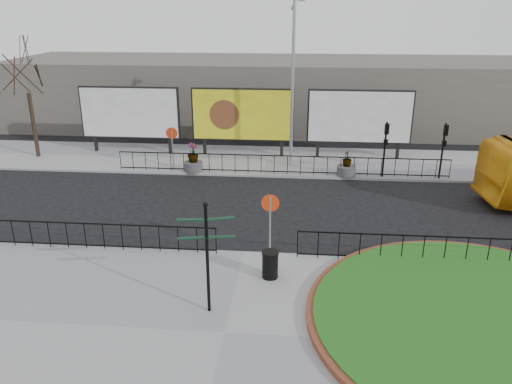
# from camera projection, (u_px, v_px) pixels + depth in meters

# --- Properties ---
(ground) EXTENTS (90.00, 90.00, 0.00)m
(ground) POSITION_uv_depth(u_px,v_px,m) (244.00, 254.00, 18.84)
(ground) COLOR black
(ground) RESTS_ON ground
(pavement_near) EXTENTS (30.00, 10.00, 0.12)m
(pavement_near) POSITION_uv_depth(u_px,v_px,m) (225.00, 334.00, 14.16)
(pavement_near) COLOR gray
(pavement_near) RESTS_ON ground
(pavement_far) EXTENTS (44.00, 6.00, 0.12)m
(pavement_far) POSITION_uv_depth(u_px,v_px,m) (266.00, 160.00, 30.02)
(pavement_far) COLOR gray
(pavement_far) RESTS_ON ground
(brick_edge) EXTENTS (10.40, 10.40, 0.18)m
(brick_edge) POSITION_uv_depth(u_px,v_px,m) (486.00, 323.00, 14.42)
(brick_edge) COLOR brown
(brick_edge) RESTS_ON pavement_near
(grass_lawn) EXTENTS (10.00, 10.00, 0.22)m
(grass_lawn) POSITION_uv_depth(u_px,v_px,m) (486.00, 322.00, 14.42)
(grass_lawn) COLOR #1E4E14
(grass_lawn) RESTS_ON pavement_near
(railing_near_left) EXTENTS (10.00, 0.10, 1.10)m
(railing_near_left) POSITION_uv_depth(u_px,v_px,m) (85.00, 235.00, 18.82)
(railing_near_left) COLOR black
(railing_near_left) RESTS_ON pavement_near
(railing_near_right) EXTENTS (9.00, 0.10, 1.10)m
(railing_near_right) POSITION_uv_depth(u_px,v_px,m) (424.00, 249.00, 17.80)
(railing_near_right) COLOR black
(railing_near_right) RESTS_ON pavement_near
(railing_far) EXTENTS (18.00, 0.10, 1.10)m
(railing_far) POSITION_uv_depth(u_px,v_px,m) (281.00, 165.00, 27.20)
(railing_far) COLOR black
(railing_far) RESTS_ON pavement_far
(speed_sign_far) EXTENTS (0.64, 0.07, 2.47)m
(speed_sign_far) POSITION_uv_depth(u_px,v_px,m) (172.00, 139.00, 27.35)
(speed_sign_far) COLOR gray
(speed_sign_far) RESTS_ON pavement_far
(speed_sign_near) EXTENTS (0.64, 0.07, 2.47)m
(speed_sign_near) POSITION_uv_depth(u_px,v_px,m) (270.00, 212.00, 17.72)
(speed_sign_near) COLOR gray
(speed_sign_near) RESTS_ON pavement_near
(billboard_left) EXTENTS (6.20, 0.31, 4.10)m
(billboard_left) POSITION_uv_depth(u_px,v_px,m) (130.00, 113.00, 30.73)
(billboard_left) COLOR black
(billboard_left) RESTS_ON pavement_far
(billboard_mid) EXTENTS (6.20, 0.31, 4.10)m
(billboard_mid) POSITION_uv_depth(u_px,v_px,m) (243.00, 115.00, 30.15)
(billboard_mid) COLOR black
(billboard_mid) RESTS_ON pavement_far
(billboard_right) EXTENTS (6.20, 0.31, 4.10)m
(billboard_right) POSITION_uv_depth(u_px,v_px,m) (360.00, 117.00, 29.58)
(billboard_right) COLOR black
(billboard_right) RESTS_ON pavement_far
(lamp_post) EXTENTS (0.74, 0.18, 9.23)m
(lamp_post) POSITION_uv_depth(u_px,v_px,m) (293.00, 83.00, 27.29)
(lamp_post) COLOR gray
(lamp_post) RESTS_ON pavement_far
(signal_pole_a) EXTENTS (0.22, 0.26, 3.00)m
(signal_pole_a) POSITION_uv_depth(u_px,v_px,m) (386.00, 141.00, 26.28)
(signal_pole_a) COLOR black
(signal_pole_a) RESTS_ON pavement_far
(signal_pole_b) EXTENTS (0.22, 0.26, 3.00)m
(signal_pole_b) POSITION_uv_depth(u_px,v_px,m) (444.00, 143.00, 26.04)
(signal_pole_b) COLOR black
(signal_pole_b) RESTS_ON pavement_far
(tree_left) EXTENTS (2.00, 2.00, 7.00)m
(tree_left) POSITION_uv_depth(u_px,v_px,m) (30.00, 99.00, 29.45)
(tree_left) COLOR #2D2119
(tree_left) RESTS_ON pavement_far
(building_backdrop) EXTENTS (40.00, 10.00, 5.00)m
(building_backdrop) POSITION_uv_depth(u_px,v_px,m) (275.00, 93.00, 38.49)
(building_backdrop) COLOR #5B574F
(building_backdrop) RESTS_ON ground
(fingerpost_sign) EXTENTS (1.66, 0.55, 3.55)m
(fingerpost_sign) POSITION_uv_depth(u_px,v_px,m) (207.00, 247.00, 14.41)
(fingerpost_sign) COLOR black
(fingerpost_sign) RESTS_ON pavement_near
(litter_bin) EXTENTS (0.58, 0.58, 0.97)m
(litter_bin) POSITION_uv_depth(u_px,v_px,m) (270.00, 264.00, 16.85)
(litter_bin) COLOR black
(litter_bin) RESTS_ON pavement_near
(planter_a) EXTENTS (1.03, 1.03, 1.62)m
(planter_a) POSITION_uv_depth(u_px,v_px,m) (193.00, 161.00, 27.68)
(planter_a) COLOR #4C4C4F
(planter_a) RESTS_ON pavement_far
(planter_c) EXTENTS (1.03, 1.03, 1.44)m
(planter_c) POSITION_uv_depth(u_px,v_px,m) (347.00, 167.00, 27.03)
(planter_c) COLOR #4C4C4F
(planter_c) RESTS_ON pavement_far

